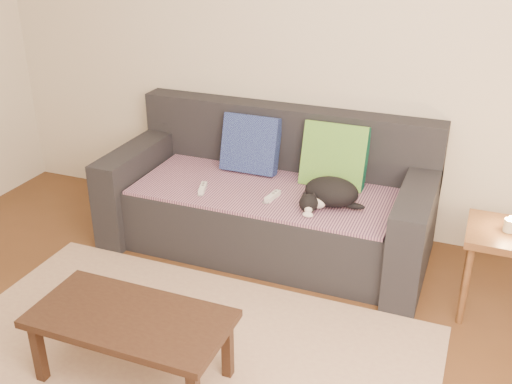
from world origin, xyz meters
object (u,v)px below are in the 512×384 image
at_px(sofa, 270,201).
at_px(cat, 330,193).
at_px(side_table, 505,246).
at_px(wii_remote_b, 273,196).
at_px(coffee_table, 131,324).
at_px(wii_remote_a, 203,188).

distance_m(sofa, cat, 0.52).
distance_m(cat, side_table, 1.01).
distance_m(wii_remote_b, coffee_table, 1.30).
xyz_separation_m(cat, side_table, (1.01, -0.11, -0.09)).
distance_m(wii_remote_a, coffee_table, 1.25).
xyz_separation_m(wii_remote_b, side_table, (1.36, -0.07, -0.03)).
distance_m(cat, wii_remote_a, 0.82).
distance_m(wii_remote_a, side_table, 1.81).
xyz_separation_m(cat, coffee_table, (-0.58, -1.31, -0.20)).
bearing_deg(sofa, side_table, -10.77).
relative_size(sofa, coffee_table, 2.26).
bearing_deg(coffee_table, sofa, 84.69).
bearing_deg(wii_remote_b, coffee_table, 179.19).
relative_size(side_table, coffee_table, 0.56).
height_order(cat, wii_remote_a, cat).
bearing_deg(sofa, cat, -20.86).
distance_m(wii_remote_b, side_table, 1.36).
bearing_deg(side_table, sofa, 169.23).
bearing_deg(wii_remote_b, cat, -75.17).
bearing_deg(sofa, coffee_table, -95.31).
bearing_deg(wii_remote_a, side_table, -107.30).
distance_m(cat, wii_remote_b, 0.36).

